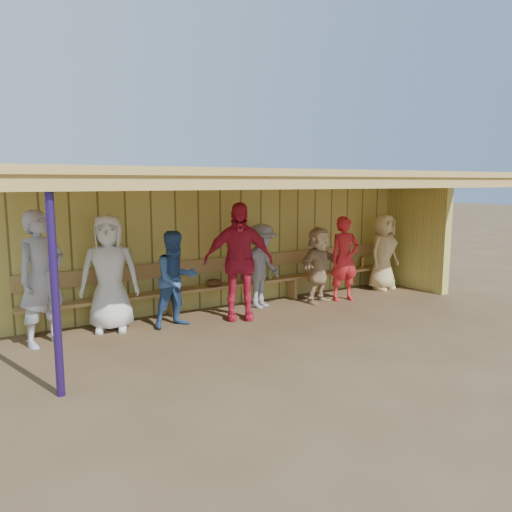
{
  "coord_description": "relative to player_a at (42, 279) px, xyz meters",
  "views": [
    {
      "loc": [
        -4.5,
        -6.95,
        2.33
      ],
      "look_at": [
        0.0,
        0.35,
        1.05
      ],
      "focal_mm": 35.0,
      "sensor_mm": 36.0,
      "label": 1
    }
  ],
  "objects": [
    {
      "name": "bench",
      "position": [
        3.45,
        0.58,
        -0.45
      ],
      "size": [
        7.6,
        0.34,
        0.93
      ],
      "color": "tan",
      "rests_on": "ground"
    },
    {
      "name": "player_f",
      "position": [
        4.96,
        -0.05,
        -0.23
      ],
      "size": [
        1.44,
        0.84,
        1.48
      ],
      "primitive_type": "imported",
      "rotation": [
        0.0,
        0.0,
        0.32
      ],
      "color": "tan",
      "rests_on": "ground"
    },
    {
      "name": "player_b",
      "position": [
        1.01,
        0.22,
        -0.05
      ],
      "size": [
        1.05,
        0.87,
        1.84
      ],
      "primitive_type": "imported",
      "rotation": [
        0.0,
        0.0,
        -0.36
      ],
      "color": "silver",
      "rests_on": "ground"
    },
    {
      "name": "ground",
      "position": [
        3.45,
        -0.54,
        -0.97
      ],
      "size": [
        90.0,
        90.0,
        0.0
      ],
      "primitive_type": "plane",
      "color": "brown",
      "rests_on": "ground"
    },
    {
      "name": "dugout_equipment",
      "position": [
        2.69,
        0.45,
        -0.48
      ],
      "size": [
        7.29,
        0.62,
        0.8
      ],
      "color": "gold",
      "rests_on": "ground"
    },
    {
      "name": "player_c",
      "position": [
        1.98,
        -0.12,
        -0.19
      ],
      "size": [
        0.82,
        0.67,
        1.56
      ],
      "primitive_type": "imported",
      "rotation": [
        0.0,
        0.0,
        0.11
      ],
      "color": "#33558D",
      "rests_on": "ground"
    },
    {
      "name": "dugout_structure",
      "position": [
        3.84,
        0.15,
        0.72
      ],
      "size": [
        8.8,
        3.2,
        2.5
      ],
      "color": "#C8B855",
      "rests_on": "ground"
    },
    {
      "name": "player_g",
      "position": [
        5.51,
        -0.16,
        -0.14
      ],
      "size": [
        0.68,
        0.52,
        1.66
      ],
      "primitive_type": "imported",
      "rotation": [
        0.0,
        0.0,
        -0.22
      ],
      "color": "red",
      "rests_on": "ground"
    },
    {
      "name": "player_d",
      "position": [
        3.07,
        -0.24,
        0.02
      ],
      "size": [
        1.26,
        0.93,
        1.99
      ],
      "primitive_type": "imported",
      "rotation": [
        0.0,
        0.0,
        -0.43
      ],
      "color": "red",
      "rests_on": "ground"
    },
    {
      "name": "player_e",
      "position": [
        3.81,
        0.21,
        -0.19
      ],
      "size": [
        1.16,
        0.93,
        1.57
      ],
      "primitive_type": "imported",
      "rotation": [
        0.0,
        0.0,
        0.39
      ],
      "color": "gray",
      "rests_on": "ground"
    },
    {
      "name": "player_h",
      "position": [
        6.9,
        0.14,
        -0.15
      ],
      "size": [
        0.87,
        0.63,
        1.64
      ],
      "primitive_type": "imported",
      "rotation": [
        0.0,
        0.0,
        0.14
      ],
      "color": "#DBB97B",
      "rests_on": "ground"
    },
    {
      "name": "player_a",
      "position": [
        0.0,
        0.0,
        0.0
      ],
      "size": [
        0.84,
        0.72,
        1.95
      ],
      "primitive_type": "imported",
      "rotation": [
        0.0,
        0.0,
        0.43
      ],
      "color": "#9C9DA5",
      "rests_on": "ground"
    }
  ]
}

